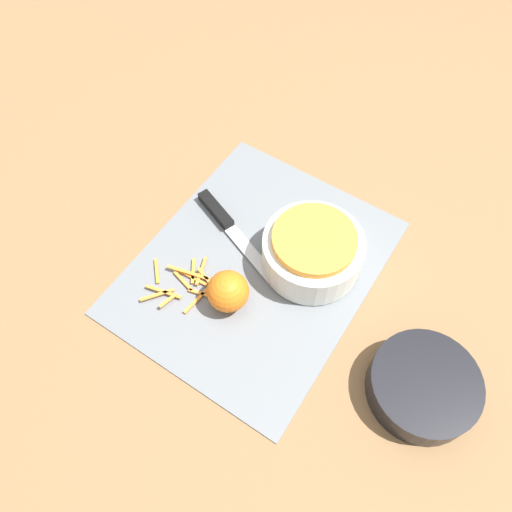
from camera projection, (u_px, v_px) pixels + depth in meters
ground_plane at (256, 267)px, 0.85m from camera, size 4.00×4.00×0.00m
cutting_board at (256, 266)px, 0.85m from camera, size 0.45×0.36×0.01m
bowl_speckled at (313, 250)px, 0.82m from camera, size 0.17×0.17×0.08m
bowl_dark at (423, 386)px, 0.72m from camera, size 0.16×0.16×0.05m
knife at (224, 219)px, 0.89m from camera, size 0.10×0.21×0.02m
orange_left at (230, 292)px, 0.78m from camera, size 0.07×0.07×0.07m
peel_pile at (184, 283)px, 0.82m from camera, size 0.13×0.13×0.01m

